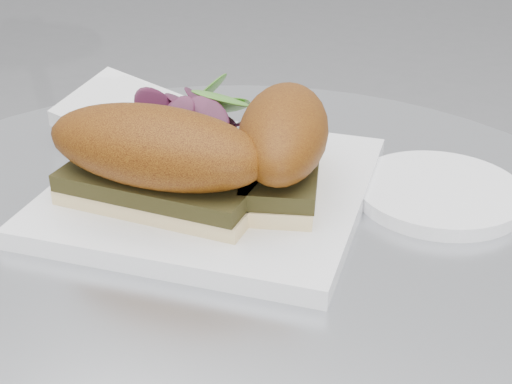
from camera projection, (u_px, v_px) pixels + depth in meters
plate at (214, 188)px, 0.61m from camera, size 0.28×0.28×0.02m
sandwich_left at (156, 157)px, 0.55m from camera, size 0.19×0.09×0.08m
sandwich_right at (284, 141)px, 0.57m from camera, size 0.11×0.17×0.08m
salad at (200, 112)px, 0.67m from camera, size 0.12×0.12×0.05m
napkin at (131, 132)px, 0.71m from camera, size 0.17×0.17×0.02m
saucer at (439, 192)px, 0.61m from camera, size 0.14×0.14×0.01m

